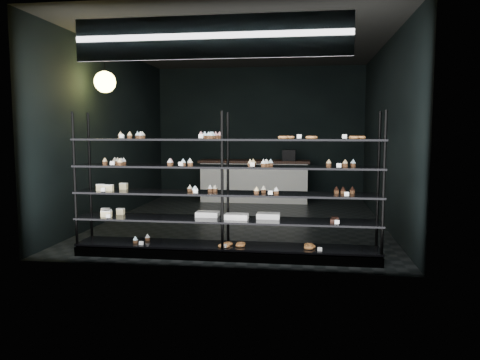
{
  "coord_description": "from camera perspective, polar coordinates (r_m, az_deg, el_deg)",
  "views": [
    {
      "loc": [
        1.13,
        -8.42,
        1.66
      ],
      "look_at": [
        0.21,
        -1.9,
        0.97
      ],
      "focal_mm": 35.0,
      "sensor_mm": 36.0,
      "label": 1
    }
  ],
  "objects": [
    {
      "name": "display_shelf",
      "position": [
        6.15,
        -1.99,
        -3.66
      ],
      "size": [
        4.0,
        0.5,
        1.91
      ],
      "color": "black",
      "rests_on": "room"
    },
    {
      "name": "service_counter",
      "position": [
        11.04,
        1.84,
        -0.05
      ],
      "size": [
        2.58,
        0.65,
        1.23
      ],
      "color": "silver",
      "rests_on": "room"
    },
    {
      "name": "signage",
      "position": [
        5.71,
        -3.68,
        16.98
      ],
      "size": [
        3.3,
        0.05,
        0.5
      ],
      "color": "#0F0D41",
      "rests_on": "room"
    },
    {
      "name": "room",
      "position": [
        8.5,
        0.39,
        5.57
      ],
      "size": [
        5.01,
        6.01,
        3.2
      ],
      "color": "black",
      "rests_on": "ground"
    },
    {
      "name": "pendant_lamp",
      "position": [
        8.0,
        -16.14,
        11.42
      ],
      "size": [
        0.34,
        0.34,
        0.9
      ],
      "color": "black",
      "rests_on": "room"
    }
  ]
}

